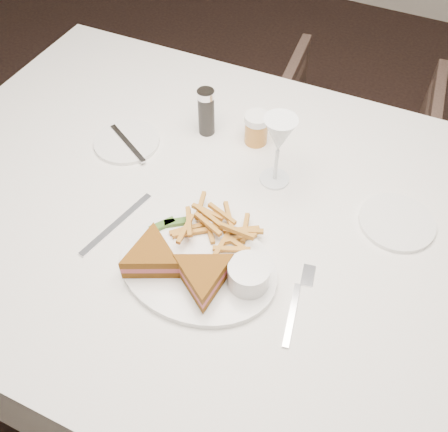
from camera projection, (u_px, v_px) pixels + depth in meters
ground at (208, 340)px, 1.70m from camera, size 5.00×5.00×0.00m
table at (232, 303)px, 1.37m from camera, size 1.57×1.07×0.75m
chair_far at (350, 134)px, 1.94m from camera, size 0.62×0.59×0.58m
table_setting at (219, 221)px, 1.02m from camera, size 0.82×0.60×0.18m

